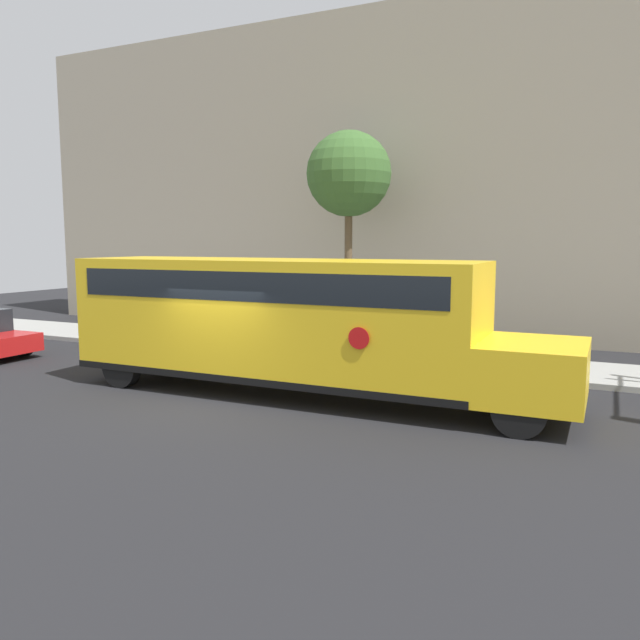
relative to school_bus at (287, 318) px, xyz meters
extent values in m
plane|color=black|center=(-1.14, -1.47, -1.80)|extent=(60.00, 60.00, 0.00)
cube|color=#9E9E99|center=(-1.14, 5.03, -1.73)|extent=(44.00, 3.00, 0.15)
cube|color=#9E937F|center=(-1.14, 11.53, 4.22)|extent=(32.00, 4.00, 12.06)
cube|color=yellow|center=(-0.38, 0.00, -0.01)|extent=(9.70, 2.50, 2.70)
cube|color=yellow|center=(5.45, 0.00, -0.78)|extent=(1.98, 2.50, 1.16)
cube|color=black|center=(-0.38, 0.00, -1.27)|extent=(9.70, 2.54, 0.16)
cube|color=black|center=(-0.38, 0.00, 0.79)|extent=(8.92, 2.53, 0.64)
cylinder|color=red|center=(2.29, -1.29, -0.14)|extent=(0.44, 0.02, 0.44)
cylinder|color=black|center=(5.36, 1.08, -1.30)|extent=(1.00, 0.30, 1.00)
cylinder|color=black|center=(5.36, -1.08, -1.30)|extent=(1.00, 0.30, 1.00)
cylinder|color=black|center=(-4.03, 1.08, -1.30)|extent=(1.00, 0.30, 1.00)
cylinder|color=black|center=(-4.03, -1.08, -1.30)|extent=(1.00, 0.30, 1.00)
cylinder|color=black|center=(-9.79, 0.88, -1.48)|extent=(0.64, 0.22, 0.64)
cylinder|color=brown|center=(-1.53, 7.41, 0.68)|extent=(0.27, 0.27, 4.97)
sphere|color=#3D662D|center=(-1.53, 7.41, 4.04)|extent=(2.90, 2.90, 2.90)
camera|label=1|loc=(6.73, -12.62, 1.76)|focal=35.00mm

